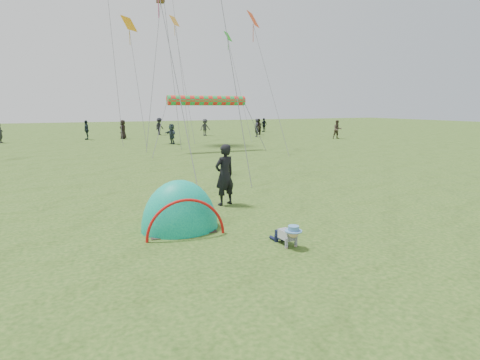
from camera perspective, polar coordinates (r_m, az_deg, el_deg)
name	(u,v)px	position (r m, az deg, el deg)	size (l,w,h in m)	color
ground	(231,248)	(8.11, -1.34, -10.29)	(140.00, 140.00, 0.00)	#1F4012
crawling_toddler	(288,234)	(8.21, 7.33, -8.21)	(0.47, 0.67, 0.51)	black
popup_tent	(180,228)	(9.43, -9.10, -7.31)	(1.89, 1.55, 2.44)	#007570
standing_adult	(225,175)	(11.30, -2.36, 0.79)	(0.68, 0.45, 1.86)	black
crowd_person_2	(264,125)	(44.39, 3.68, 8.38)	(0.95, 0.39, 1.61)	black
crowd_person_3	(205,127)	(38.64, -5.35, 8.00)	(1.10, 0.63, 1.70)	#28292D
crowd_person_6	(0,133)	(36.53, -32.71, 6.08)	(0.61, 0.40, 1.66)	#27282B
crowd_person_7	(337,129)	(36.04, 14.61, 7.47)	(0.83, 0.65, 1.71)	#46372F
crowd_person_9	(159,126)	(40.29, -12.17, 7.99)	(1.15, 0.66, 1.78)	black
crowd_person_10	(123,129)	(36.38, -17.40, 7.37)	(0.85, 0.55, 1.74)	black
crowd_person_11	(172,134)	(30.34, -10.38, 6.92)	(1.49, 0.48, 1.61)	#28353E
crowd_person_12	(256,128)	(36.98, 2.52, 7.95)	(0.64, 0.42, 1.77)	#25232E
crowd_person_13	(258,127)	(39.71, 2.80, 8.11)	(0.82, 0.64, 1.69)	black
crowd_person_14	(87,130)	(36.58, -22.35, 7.06)	(1.01, 0.42, 1.73)	#1C2731
rainbow_tube_kite	(207,101)	(25.18, -5.04, 11.98)	(0.64, 0.64, 5.29)	red
diamond_kite_2	(174,21)	(35.66, -9.96, 22.77)	(0.99, 0.99, 0.00)	gold
diamond_kite_6	(253,19)	(27.61, 2.03, 23.29)	(1.18, 1.18, 0.00)	#DB4013
diamond_kite_7	(129,24)	(32.83, -16.57, 21.88)	(1.28, 1.28, 0.00)	orange
diamond_kite_9	(228,36)	(36.29, -1.84, 21.03)	(0.97, 0.97, 0.00)	green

